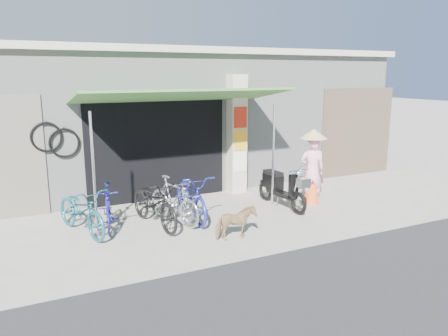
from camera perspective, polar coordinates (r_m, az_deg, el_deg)
name	(u,v)px	position (r m, az deg, el deg)	size (l,w,h in m)	color
ground	(254,224)	(9.03, 3.94, -7.31)	(80.00, 80.00, 0.00)	#A29C92
bicycle_shop	(170,114)	(13.23, -7.04, 7.01)	(12.30, 5.30, 3.66)	#9FA49C
shop_pillar	(236,134)	(11.17, 1.62, 4.41)	(0.42, 0.44, 3.00)	beige
awning	(182,97)	(9.62, -5.48, 9.18)	(4.60, 1.88, 2.72)	#3C7133
neighbour_right	(357,132)	(13.71, 16.96, 4.51)	(2.60, 0.06, 2.60)	brown
bike_teal	(81,210)	(8.78, -18.13, -5.29)	(0.62, 1.78, 0.93)	#165866
bike_blue	(108,207)	(8.93, -14.90, -4.98)	(0.41, 1.46, 0.88)	navy
bike_black	(155,203)	(8.86, -9.07, -4.52)	(0.65, 1.85, 0.97)	black
bike_silver	(174,200)	(9.02, -6.58, -4.16)	(0.45, 1.61, 0.97)	#ADAEB2
bike_navy	(191,196)	(9.25, -4.30, -3.61)	(0.66, 1.90, 1.00)	#212697
street_dog	(236,223)	(8.12, 1.51, -7.19)	(0.34, 0.75, 0.64)	tan
moped	(280,188)	(10.11, 7.36, -2.56)	(0.50, 1.76, 1.00)	black
nun	(312,167)	(10.42, 11.46, 0.12)	(0.69, 0.64, 1.77)	#FBA9C3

